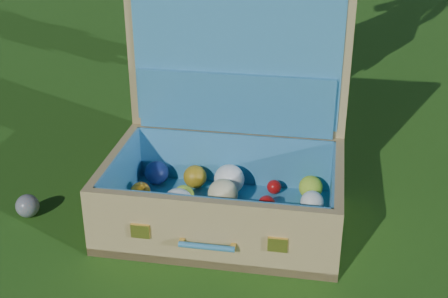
{
  "coord_description": "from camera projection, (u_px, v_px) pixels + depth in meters",
  "views": [
    {
      "loc": [
        0.05,
        -1.47,
        0.9
      ],
      "look_at": [
        0.02,
        0.02,
        0.18
      ],
      "focal_mm": 50.0,
      "sensor_mm": 36.0,
      "label": 1
    }
  ],
  "objects": [
    {
      "name": "stray_ball",
      "position": [
        27.0,
        206.0,
        1.67
      ],
      "size": [
        0.06,
        0.06,
        0.06
      ],
      "primitive_type": "sphere",
      "color": "teal",
      "rests_on": "ground"
    },
    {
      "name": "ground",
      "position": [
        218.0,
        211.0,
        1.71
      ],
      "size": [
        60.0,
        60.0,
        0.0
      ],
      "primitive_type": "plane",
      "color": "#215114",
      "rests_on": "ground"
    },
    {
      "name": "suitcase",
      "position": [
        227.0,
        156.0,
        1.64
      ],
      "size": [
        0.66,
        0.52,
        0.58
      ],
      "rotation": [
        0.0,
        0.0,
        -0.15
      ],
      "color": "tan",
      "rests_on": "ground"
    }
  ]
}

